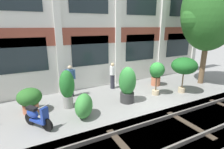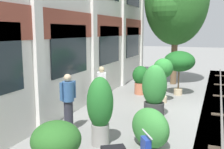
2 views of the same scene
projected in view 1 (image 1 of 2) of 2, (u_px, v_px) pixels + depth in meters
ground_plane at (147, 100)px, 8.83m from camera, size 80.00×80.00×0.00m
apartment_facade at (116, 24)px, 10.68m from camera, size 14.43×0.64×7.53m
rail_tracks at (188, 128)px, 6.70m from camera, size 22.07×2.80×0.43m
broadleaf_tree at (210, 12)px, 10.36m from camera, size 3.51×3.34×6.94m
potted_plant_ribbed_drum at (127, 84)px, 8.44m from camera, size 0.83×0.83×1.78m
potted_plant_stone_basin at (67, 87)px, 7.86m from camera, size 0.67×0.67×1.77m
potted_plant_tall_urn at (157, 71)px, 9.26m from camera, size 0.79×0.79×1.81m
potted_plant_fluted_column at (30, 99)px, 7.48m from camera, size 1.02×1.02×1.09m
potted_plant_glazed_jar at (156, 74)px, 10.93m from camera, size 0.77×0.77×1.31m
potted_plant_low_pan at (184, 66)px, 9.53m from camera, size 1.38×1.38×2.00m
scooter_near_curb at (37, 117)px, 6.40m from camera, size 0.87×1.18×0.98m
resident_by_doorway at (113, 75)px, 10.35m from camera, size 0.34×0.46×1.58m
resident_watching_tracks at (71, 80)px, 9.13m from camera, size 0.49×0.34×1.70m
topiary_hedge at (84, 106)px, 7.12m from camera, size 1.18×1.32×1.00m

